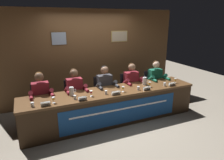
# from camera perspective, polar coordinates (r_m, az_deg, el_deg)

# --- Properties ---
(ground_plane) EXTENTS (12.00, 12.00, 0.00)m
(ground_plane) POSITION_cam_1_polar(r_m,az_deg,el_deg) (4.95, -0.00, -11.14)
(ground_plane) COLOR gray
(wall_back_panelled) EXTENTS (5.29, 0.14, 2.60)m
(wall_back_panelled) POSITION_cam_1_polar(r_m,az_deg,el_deg) (5.87, -5.99, 6.71)
(wall_back_panelled) COLOR brown
(wall_back_panelled) RESTS_ON ground_plane
(conference_table) EXTENTS (4.09, 0.80, 0.75)m
(conference_table) POSITION_cam_1_polar(r_m,az_deg,el_deg) (4.63, 0.64, -6.07)
(conference_table) COLOR brown
(conference_table) RESTS_ON ground_plane
(chair_far_left) EXTENTS (0.44, 0.45, 0.91)m
(chair_far_left) POSITION_cam_1_polar(r_m,az_deg,el_deg) (4.96, -19.24, -6.42)
(chair_far_left) COLOR black
(chair_far_left) RESTS_ON ground_plane
(panelist_far_left) EXTENTS (0.51, 0.48, 1.23)m
(panelist_far_left) POSITION_cam_1_polar(r_m,az_deg,el_deg) (4.67, -19.33, -4.19)
(panelist_far_left) COLOR black
(panelist_far_left) RESTS_ON ground_plane
(nameplate_far_left) EXTENTS (0.18, 0.06, 0.08)m
(nameplate_far_left) POSITION_cam_1_polar(r_m,az_deg,el_deg) (4.02, -18.23, -6.45)
(nameplate_far_left) COLOR white
(nameplate_far_left) RESTS_ON conference_table
(juice_glass_far_left) EXTENTS (0.06, 0.06, 0.12)m
(juice_glass_far_left) POSITION_cam_1_polar(r_m,az_deg,el_deg) (4.09, -16.20, -5.14)
(juice_glass_far_left) COLOR white
(juice_glass_far_left) RESTS_ON conference_table
(water_cup_far_left) EXTENTS (0.06, 0.06, 0.08)m
(water_cup_far_left) POSITION_cam_1_polar(r_m,az_deg,el_deg) (4.07, -21.55, -6.52)
(water_cup_far_left) COLOR silver
(water_cup_far_left) RESTS_ON conference_table
(chair_left) EXTENTS (0.44, 0.45, 0.91)m
(chair_left) POSITION_cam_1_polar(r_m,az_deg,el_deg) (5.05, -10.65, -5.30)
(chair_left) COLOR black
(chair_left) RESTS_ON ground_plane
(panelist_left) EXTENTS (0.51, 0.48, 1.23)m
(panelist_left) POSITION_cam_1_polar(r_m,az_deg,el_deg) (4.77, -10.26, -3.05)
(panelist_left) COLOR black
(panelist_left) RESTS_ON ground_plane
(nameplate_left) EXTENTS (0.17, 0.06, 0.08)m
(nameplate_left) POSITION_cam_1_polar(r_m,az_deg,el_deg) (4.11, -8.31, -5.25)
(nameplate_left) COLOR white
(nameplate_left) RESTS_ON conference_table
(juice_glass_left) EXTENTS (0.06, 0.06, 0.12)m
(juice_glass_left) POSITION_cam_1_polar(r_m,az_deg,el_deg) (4.30, -5.92, -3.48)
(juice_glass_left) COLOR white
(juice_glass_left) RESTS_ON conference_table
(water_cup_left) EXTENTS (0.06, 0.06, 0.08)m
(water_cup_left) POSITION_cam_1_polar(r_m,az_deg,el_deg) (4.20, -10.43, -4.89)
(water_cup_left) COLOR silver
(water_cup_left) RESTS_ON conference_table
(chair_center) EXTENTS (0.44, 0.45, 0.91)m
(chair_center) POSITION_cam_1_polar(r_m,az_deg,el_deg) (5.26, -2.58, -4.13)
(chair_center) COLOR black
(chair_center) RESTS_ON ground_plane
(panelist_center) EXTENTS (0.51, 0.48, 1.23)m
(panelist_center) POSITION_cam_1_polar(r_m,az_deg,el_deg) (4.99, -1.79, -1.90)
(panelist_center) COLOR black
(panelist_center) RESTS_ON ground_plane
(nameplate_center) EXTENTS (0.20, 0.06, 0.08)m
(nameplate_center) POSITION_cam_1_polar(r_m,az_deg,el_deg) (4.37, 1.14, -3.71)
(nameplate_center) COLOR white
(nameplate_center) RESTS_ON conference_table
(juice_glass_center) EXTENTS (0.06, 0.06, 0.12)m
(juice_glass_center) POSITION_cam_1_polar(r_m,az_deg,el_deg) (4.54, 3.14, -2.31)
(juice_glass_center) COLOR white
(juice_glass_center) RESTS_ON conference_table
(water_cup_center) EXTENTS (0.06, 0.06, 0.08)m
(water_cup_center) POSITION_cam_1_polar(r_m,az_deg,el_deg) (4.41, -1.70, -3.55)
(water_cup_center) COLOR silver
(water_cup_center) RESTS_ON conference_table
(chair_right) EXTENTS (0.44, 0.45, 0.91)m
(chair_right) POSITION_cam_1_polar(r_m,az_deg,el_deg) (5.56, 4.72, -3.00)
(chair_right) COLOR black
(chair_right) RESTS_ON ground_plane
(panelist_right) EXTENTS (0.51, 0.48, 1.23)m
(panelist_right) POSITION_cam_1_polar(r_m,az_deg,el_deg) (5.31, 5.82, -0.84)
(panelist_right) COLOR black
(panelist_right) RESTS_ON ground_plane
(nameplate_right) EXTENTS (0.17, 0.06, 0.08)m
(nameplate_right) POSITION_cam_1_polar(r_m,az_deg,el_deg) (4.72, 9.80, -2.38)
(nameplate_right) COLOR white
(nameplate_right) RESTS_ON conference_table
(juice_glass_right) EXTENTS (0.06, 0.06, 0.12)m
(juice_glass_right) POSITION_cam_1_polar(r_m,az_deg,el_deg) (4.94, 10.59, -1.00)
(juice_glass_right) COLOR white
(juice_glass_right) RESTS_ON conference_table
(water_cup_right) EXTENTS (0.06, 0.06, 0.08)m
(water_cup_right) POSITION_cam_1_polar(r_m,az_deg,el_deg) (4.70, 7.43, -2.37)
(water_cup_right) COLOR silver
(water_cup_right) RESTS_ON conference_table
(chair_far_right) EXTENTS (0.44, 0.45, 0.91)m
(chair_far_right) POSITION_cam_1_polar(r_m,az_deg,el_deg) (5.94, 11.17, -1.96)
(chair_far_right) COLOR black
(chair_far_right) RESTS_ON ground_plane
(panelist_far_right) EXTENTS (0.51, 0.48, 1.23)m
(panelist_far_right) POSITION_cam_1_polar(r_m,az_deg,el_deg) (5.71, 12.46, 0.10)
(panelist_far_right) COLOR black
(panelist_far_right) RESTS_ON ground_plane
(nameplate_far_right) EXTENTS (0.19, 0.06, 0.08)m
(nameplate_far_right) POSITION_cam_1_polar(r_m,az_deg,el_deg) (5.16, 16.63, -1.17)
(nameplate_far_right) COLOR white
(nameplate_far_right) RESTS_ON conference_table
(juice_glass_far_right) EXTENTS (0.06, 0.06, 0.12)m
(juice_glass_far_right) POSITION_cam_1_polar(r_m,az_deg,el_deg) (5.40, 17.41, 0.03)
(juice_glass_far_right) COLOR white
(juice_glass_far_right) RESTS_ON conference_table
(water_cup_far_right) EXTENTS (0.06, 0.06, 0.08)m
(water_cup_far_right) POSITION_cam_1_polar(r_m,az_deg,el_deg) (5.11, 14.63, -1.24)
(water_cup_far_right) COLOR silver
(water_cup_far_right) RESTS_ON conference_table
(water_pitcher_left_side) EXTENTS (0.15, 0.10, 0.21)m
(water_pitcher_left_side) POSITION_cam_1_polar(r_m,az_deg,el_deg) (4.39, -11.32, -3.15)
(water_pitcher_left_side) COLOR silver
(water_pitcher_left_side) RESTS_ON conference_table
(water_pitcher_right_side) EXTENTS (0.15, 0.10, 0.21)m
(water_pitcher_right_side) POSITION_cam_1_polar(r_m,az_deg,el_deg) (5.09, 9.22, -0.28)
(water_pitcher_right_side) COLOR silver
(water_pitcher_right_side) RESTS_ON conference_table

